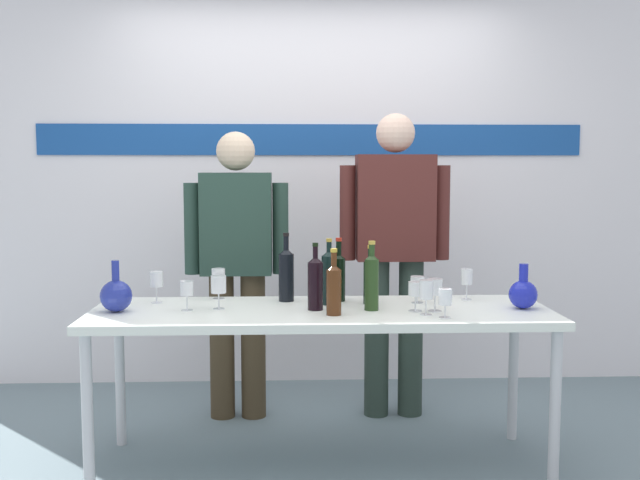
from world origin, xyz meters
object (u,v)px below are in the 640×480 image
(wine_bottle_4, at_px, (286,273))
(wine_glass_right_5, at_px, (467,278))
(wine_bottle_3, at_px, (370,279))
(wine_glass_right_1, at_px, (416,290))
(wine_bottle_0, at_px, (329,276))
(decanter_blue_left, at_px, (116,295))
(wine_glass_left_0, at_px, (219,285))
(wine_glass_left_3, at_px, (187,289))
(decanter_blue_right, at_px, (523,293))
(wine_bottle_5, at_px, (339,275))
(presenter_left, at_px, (237,257))
(presenter_right, at_px, (394,243))
(wine_bottle_1, at_px, (372,280))
(wine_bottle_2, at_px, (315,282))
(wine_bottle_6, at_px, (334,287))
(wine_glass_right_2, at_px, (445,298))
(display_table, at_px, (321,321))
(wine_glass_right_3, at_px, (435,288))
(wine_glass_left_2, at_px, (218,277))
(wine_glass_right_4, at_px, (426,290))
(wine_glass_left_1, at_px, (156,280))
(wine_glass_right_0, at_px, (417,284))

(wine_bottle_4, xyz_separation_m, wine_glass_right_5, (0.91, 0.00, -0.03))
(wine_glass_right_5, bearing_deg, wine_bottle_3, -169.22)
(wine_glass_right_1, bearing_deg, wine_bottle_0, 154.00)
(decanter_blue_left, distance_m, wine_glass_left_0, 0.47)
(decanter_blue_left, bearing_deg, wine_glass_left_3, 3.14)
(decanter_blue_right, relative_size, wine_bottle_5, 0.68)
(presenter_left, distance_m, wine_glass_left_3, 0.76)
(presenter_right, relative_size, wine_bottle_1, 5.31)
(wine_bottle_2, distance_m, wine_glass_right_5, 0.81)
(presenter_right, height_order, wine_bottle_4, presenter_right)
(wine_bottle_6, relative_size, wine_glass_left_3, 2.17)
(decanter_blue_left, xyz_separation_m, wine_bottle_2, (0.92, 0.01, 0.06))
(wine_glass_left_3, relative_size, wine_glass_right_1, 1.01)
(wine_bottle_6, height_order, wine_glass_right_1, wine_bottle_6)
(wine_bottle_1, bearing_deg, wine_glass_right_2, -32.46)
(display_table, bearing_deg, wine_glass_right_3, -8.40)
(wine_bottle_0, bearing_deg, wine_glass_right_3, -22.13)
(wine_glass_left_2, bearing_deg, wine_bottle_3, -12.80)
(wine_glass_left_2, distance_m, wine_glass_right_4, 1.08)
(wine_glass_left_2, bearing_deg, wine_bottle_5, -8.02)
(wine_bottle_3, relative_size, wine_bottle_6, 0.96)
(wine_glass_left_3, height_order, wine_glass_right_4, wine_glass_right_4)
(wine_glass_left_0, relative_size, wine_glass_right_1, 1.15)
(wine_bottle_1, relative_size, wine_glass_right_4, 2.04)
(wine_glass_left_3, bearing_deg, wine_glass_right_1, -3.23)
(wine_bottle_5, relative_size, wine_glass_left_0, 1.99)
(wine_glass_left_1, bearing_deg, wine_glass_right_0, -2.46)
(wine_bottle_1, distance_m, wine_glass_right_1, 0.21)
(wine_bottle_2, xyz_separation_m, wine_bottle_5, (0.12, 0.23, -0.00))
(wine_bottle_0, xyz_separation_m, wine_bottle_2, (-0.07, -0.14, -0.01))
(wine_glass_right_0, bearing_deg, presenter_left, 147.71)
(wine_glass_left_3, bearing_deg, wine_bottle_3, 8.96)
(wine_bottle_5, bearing_deg, decanter_blue_right, -15.70)
(wine_glass_right_0, bearing_deg, presenter_right, 93.14)
(wine_bottle_5, bearing_deg, wine_bottle_6, -97.26)
(wine_bottle_5, bearing_deg, wine_glass_left_0, -161.45)
(wine_bottle_1, height_order, wine_glass_left_3, wine_bottle_1)
(wine_glass_left_1, bearing_deg, wine_bottle_6, -21.44)
(wine_bottle_1, bearing_deg, wine_bottle_5, 119.14)
(wine_bottle_3, distance_m, wine_glass_left_2, 0.77)
(presenter_left, distance_m, wine_glass_right_5, 1.29)
(wine_glass_left_2, height_order, wine_glass_right_1, wine_glass_left_2)
(wine_glass_right_0, height_order, wine_glass_right_2, wine_glass_right_0)
(wine_bottle_0, bearing_deg, wine_glass_right_2, -35.12)
(wine_bottle_3, relative_size, wine_glass_right_1, 2.09)
(wine_glass_left_1, bearing_deg, wine_glass_right_4, -15.54)
(display_table, relative_size, wine_glass_right_0, 16.24)
(presenter_right, height_order, wine_glass_right_5, presenter_right)
(wine_bottle_3, relative_size, wine_glass_right_2, 2.20)
(presenter_right, relative_size, wine_glass_right_0, 12.99)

